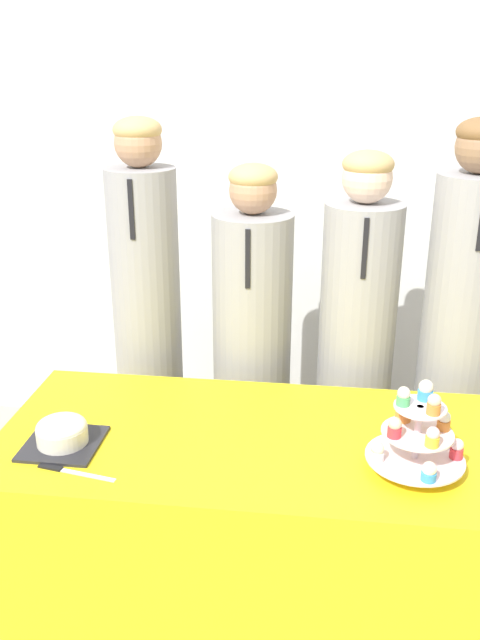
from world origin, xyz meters
The scene contains 9 objects.
wall_back centered at (0.00, 1.71, 1.35)m, with size 9.00×0.06×2.70m.
table centered at (0.00, 0.38, 0.35)m, with size 1.76×0.76×0.70m.
round_cake centered at (-0.65, 0.25, 0.74)m, with size 0.23×0.23×0.09m.
cake_knife centered at (-0.59, 0.12, 0.70)m, with size 0.25×0.06×0.01m.
cupcake_stand centered at (0.41, 0.26, 0.82)m, with size 0.28×0.28×0.27m.
student_0 centered at (-0.57, 1.02, 0.78)m, with size 0.27×0.28×1.62m.
student_1 centered at (-0.15, 1.02, 0.69)m, with size 0.31×0.32×1.46m.
student_2 centered at (0.27, 1.02, 0.72)m, with size 0.30×0.30×1.51m.
student_3 centered at (0.65, 1.02, 0.78)m, with size 0.29×0.29×1.63m.
Camera 1 is at (0.13, -1.47, 1.82)m, focal length 38.00 mm.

